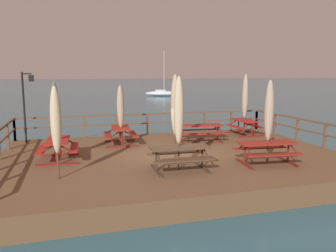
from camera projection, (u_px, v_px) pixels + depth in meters
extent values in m
plane|color=#2D5B6B|center=(173.00, 170.00, 13.18)|extent=(600.00, 600.00, 0.00)
cube|color=brown|center=(173.00, 162.00, 13.13)|extent=(13.04, 9.30, 0.66)
cube|color=brown|center=(148.00, 114.00, 17.19)|extent=(12.74, 0.09, 0.08)
cube|color=brown|center=(148.00, 123.00, 17.26)|extent=(12.74, 0.07, 0.06)
cube|color=brown|center=(15.00, 130.00, 15.52)|extent=(0.10, 0.10, 1.05)
cube|color=brown|center=(51.00, 128.00, 15.96)|extent=(0.10, 0.10, 1.05)
cube|color=brown|center=(85.00, 127.00, 16.40)|extent=(0.10, 0.10, 1.05)
cube|color=brown|center=(117.00, 126.00, 16.83)|extent=(0.10, 0.10, 1.05)
cube|color=brown|center=(148.00, 124.00, 17.27)|extent=(0.10, 0.10, 1.05)
cube|color=brown|center=(177.00, 123.00, 17.71)|extent=(0.10, 0.10, 1.05)
cube|color=brown|center=(205.00, 122.00, 18.14)|extent=(0.10, 0.10, 1.05)
cube|color=brown|center=(231.00, 121.00, 18.58)|extent=(0.10, 0.10, 1.05)
cube|color=brown|center=(256.00, 120.00, 19.02)|extent=(0.10, 0.10, 1.05)
cube|color=brown|center=(8.00, 137.00, 13.81)|extent=(0.10, 0.10, 1.05)
cube|color=brown|center=(15.00, 130.00, 15.52)|extent=(0.10, 0.10, 1.05)
cube|color=brown|center=(311.00, 121.00, 14.66)|extent=(0.09, 9.00, 0.08)
cube|color=brown|center=(310.00, 132.00, 14.74)|extent=(0.07, 9.00, 0.06)
cube|color=brown|center=(325.00, 136.00, 13.89)|extent=(0.10, 0.10, 1.05)
cube|color=brown|center=(297.00, 130.00, 15.60)|extent=(0.10, 0.10, 1.05)
cube|color=brown|center=(275.00, 124.00, 17.31)|extent=(0.10, 0.10, 1.05)
cube|color=brown|center=(256.00, 120.00, 19.02)|extent=(0.10, 0.10, 1.05)
cube|color=brown|center=(180.00, 147.00, 10.80)|extent=(1.96, 0.81, 0.05)
cube|color=brown|center=(185.00, 161.00, 10.31)|extent=(1.94, 0.33, 0.04)
cube|color=brown|center=(175.00, 153.00, 11.38)|extent=(1.94, 0.33, 0.04)
cube|color=#432F1F|center=(156.00, 170.00, 10.71)|extent=(0.12, 1.40, 0.06)
cylinder|color=#432F1F|center=(156.00, 160.00, 10.66)|extent=(0.07, 0.07, 0.74)
cylinder|color=#432F1F|center=(158.00, 155.00, 10.36)|extent=(0.07, 0.63, 0.37)
cylinder|color=#432F1F|center=(154.00, 151.00, 10.89)|extent=(0.07, 0.63, 0.37)
cube|color=#432F1F|center=(202.00, 167.00, 11.10)|extent=(0.12, 1.40, 0.06)
cylinder|color=#432F1F|center=(202.00, 157.00, 11.05)|extent=(0.07, 0.07, 0.74)
cylinder|color=#432F1F|center=(205.00, 152.00, 10.75)|extent=(0.07, 0.63, 0.37)
cylinder|color=#432F1F|center=(200.00, 149.00, 11.28)|extent=(0.07, 0.63, 0.37)
cube|color=maroon|center=(58.00, 140.00, 12.00)|extent=(0.85, 1.80, 0.05)
cube|color=maroon|center=(74.00, 147.00, 12.17)|extent=(0.37, 1.78, 0.04)
cube|color=maroon|center=(42.00, 149.00, 11.92)|extent=(0.37, 1.78, 0.04)
cube|color=maroon|center=(57.00, 164.00, 11.43)|extent=(1.40, 0.15, 0.06)
cylinder|color=maroon|center=(57.00, 155.00, 11.38)|extent=(0.07, 0.07, 0.74)
cylinder|color=maroon|center=(65.00, 148.00, 11.41)|extent=(0.63, 0.09, 0.37)
cylinder|color=maroon|center=(48.00, 149.00, 11.28)|extent=(0.63, 0.09, 0.37)
cube|color=maroon|center=(60.00, 155.00, 12.78)|extent=(1.40, 0.15, 0.06)
cylinder|color=maroon|center=(60.00, 146.00, 12.73)|extent=(0.07, 0.07, 0.74)
cylinder|color=maroon|center=(67.00, 140.00, 12.76)|extent=(0.63, 0.09, 0.37)
cylinder|color=maroon|center=(52.00, 141.00, 12.63)|extent=(0.63, 0.09, 0.37)
cube|color=maroon|center=(121.00, 128.00, 14.77)|extent=(0.87, 1.77, 0.05)
cube|color=maroon|center=(133.00, 134.00, 14.93)|extent=(0.39, 1.74, 0.04)
cube|color=maroon|center=(108.00, 135.00, 14.69)|extent=(0.39, 1.74, 0.04)
cube|color=maroon|center=(122.00, 147.00, 14.22)|extent=(1.40, 0.17, 0.06)
cylinder|color=maroon|center=(122.00, 139.00, 14.16)|extent=(0.07, 0.07, 0.74)
cylinder|color=maroon|center=(129.00, 134.00, 14.19)|extent=(0.63, 0.10, 0.37)
cylinder|color=maroon|center=(115.00, 134.00, 14.07)|extent=(0.63, 0.10, 0.37)
cube|color=maroon|center=(120.00, 141.00, 15.54)|extent=(1.40, 0.17, 0.06)
cylinder|color=maroon|center=(120.00, 133.00, 15.48)|extent=(0.07, 0.07, 0.74)
cylinder|color=maroon|center=(126.00, 129.00, 15.51)|extent=(0.63, 0.10, 0.37)
cylinder|color=maroon|center=(114.00, 129.00, 15.39)|extent=(0.63, 0.10, 0.37)
cube|color=maroon|center=(267.00, 143.00, 11.53)|extent=(2.06, 0.94, 0.05)
cube|color=maroon|center=(275.00, 155.00, 11.03)|extent=(2.01, 0.46, 0.04)
cube|color=maroon|center=(259.00, 148.00, 12.12)|extent=(2.01, 0.46, 0.04)
cube|color=maroon|center=(244.00, 164.00, 11.49)|extent=(0.21, 1.40, 0.06)
cylinder|color=maroon|center=(245.00, 154.00, 11.43)|extent=(0.07, 0.07, 0.74)
cylinder|color=maroon|center=(248.00, 150.00, 11.13)|extent=(0.11, 0.63, 0.37)
cylinder|color=maroon|center=(242.00, 146.00, 11.67)|extent=(0.11, 0.63, 0.37)
cube|color=maroon|center=(288.00, 161.00, 11.79)|extent=(0.21, 1.40, 0.06)
cylinder|color=maroon|center=(288.00, 152.00, 11.74)|extent=(0.07, 0.07, 0.74)
cylinder|color=maroon|center=(293.00, 148.00, 11.43)|extent=(0.11, 0.63, 0.37)
cylinder|color=maroon|center=(284.00, 144.00, 11.98)|extent=(0.11, 0.63, 0.37)
cube|color=maroon|center=(245.00, 120.00, 17.13)|extent=(0.79, 1.72, 0.05)
cube|color=maroon|center=(255.00, 126.00, 17.34)|extent=(0.31, 1.72, 0.04)
cube|color=maroon|center=(235.00, 127.00, 17.02)|extent=(0.31, 1.72, 0.04)
cube|color=maroon|center=(252.00, 136.00, 16.60)|extent=(1.40, 0.10, 0.06)
cylinder|color=maroon|center=(252.00, 130.00, 16.55)|extent=(0.07, 0.07, 0.74)
cylinder|color=maroon|center=(257.00, 125.00, 16.60)|extent=(0.63, 0.07, 0.37)
cylinder|color=maroon|center=(247.00, 125.00, 16.44)|extent=(0.63, 0.07, 0.37)
cube|color=maroon|center=(238.00, 132.00, 17.88)|extent=(1.40, 0.10, 0.06)
cylinder|color=maroon|center=(238.00, 126.00, 17.83)|extent=(0.07, 0.07, 0.74)
cylinder|color=maroon|center=(243.00, 121.00, 17.88)|extent=(0.63, 0.07, 0.37)
cylinder|color=maroon|center=(234.00, 122.00, 17.72)|extent=(0.63, 0.07, 0.37)
cube|color=maroon|center=(200.00, 125.00, 15.50)|extent=(2.21, 0.97, 0.05)
cube|color=maroon|center=(203.00, 134.00, 15.00)|extent=(2.17, 0.49, 0.04)
cube|color=maroon|center=(196.00, 130.00, 16.09)|extent=(2.17, 0.49, 0.04)
cube|color=maroon|center=(181.00, 141.00, 15.44)|extent=(0.22, 1.40, 0.06)
cylinder|color=maroon|center=(181.00, 134.00, 15.39)|extent=(0.07, 0.07, 0.74)
cylinder|color=maroon|center=(182.00, 130.00, 15.09)|extent=(0.12, 0.63, 0.37)
cylinder|color=maroon|center=(180.00, 128.00, 15.63)|extent=(0.12, 0.63, 0.37)
cube|color=maroon|center=(218.00, 140.00, 15.77)|extent=(0.22, 1.40, 0.06)
cylinder|color=maroon|center=(218.00, 133.00, 15.72)|extent=(0.07, 0.07, 0.74)
cylinder|color=maroon|center=(220.00, 129.00, 15.41)|extent=(0.12, 0.63, 0.37)
cylinder|color=maroon|center=(216.00, 127.00, 15.95)|extent=(0.12, 0.63, 0.37)
cylinder|color=#4C3828|center=(179.00, 126.00, 10.70)|extent=(0.06, 0.06, 2.88)
ellipsoid|color=#CCB793|center=(179.00, 110.00, 10.62)|extent=(0.32, 0.32, 2.19)
cylinder|color=#7A6E58|center=(179.00, 116.00, 10.65)|extent=(0.21, 0.21, 0.05)
cone|color=#4C3828|center=(179.00, 79.00, 10.47)|extent=(0.10, 0.10, 0.14)
cylinder|color=#4C3828|center=(56.00, 124.00, 11.86)|extent=(0.06, 0.06, 2.68)
ellipsoid|color=#4C704C|center=(55.00, 111.00, 11.79)|extent=(0.32, 0.32, 2.03)
cylinder|color=#2D432D|center=(55.00, 115.00, 11.81)|extent=(0.21, 0.21, 0.05)
cone|color=#4C3828|center=(54.00, 84.00, 11.64)|extent=(0.10, 0.10, 0.14)
cylinder|color=#4C3828|center=(121.00, 117.00, 14.67)|extent=(0.06, 0.06, 2.49)
ellipsoid|color=tan|center=(120.00, 107.00, 14.60)|extent=(0.32, 0.32, 1.89)
cylinder|color=#685B4C|center=(121.00, 110.00, 14.62)|extent=(0.21, 0.21, 0.05)
cone|color=#4C3828|center=(120.00, 87.00, 14.47)|extent=(0.10, 0.10, 0.14)
cylinder|color=#4C3828|center=(268.00, 125.00, 11.44)|extent=(0.06, 0.06, 2.75)
ellipsoid|color=tan|center=(269.00, 111.00, 11.36)|extent=(0.32, 0.32, 2.09)
cylinder|color=#685B4C|center=(269.00, 115.00, 11.39)|extent=(0.21, 0.21, 0.05)
cone|color=#4C3828|center=(270.00, 82.00, 11.21)|extent=(0.10, 0.10, 0.14)
cylinder|color=#4C3828|center=(245.00, 106.00, 17.01)|extent=(0.06, 0.06, 2.94)
ellipsoid|color=tan|center=(245.00, 96.00, 16.93)|extent=(0.32, 0.32, 2.24)
cylinder|color=#685B4C|center=(245.00, 99.00, 16.95)|extent=(0.21, 0.21, 0.05)
cone|color=#4C3828|center=(246.00, 76.00, 16.77)|extent=(0.10, 0.10, 0.14)
cylinder|color=#4C3828|center=(57.00, 136.00, 9.73)|extent=(0.06, 0.06, 2.62)
ellipsoid|color=#CCB793|center=(56.00, 120.00, 9.66)|extent=(0.32, 0.32, 1.99)
cylinder|color=#7A6E58|center=(56.00, 125.00, 9.68)|extent=(0.21, 0.21, 0.05)
cone|color=#4C3828|center=(54.00, 88.00, 9.52)|extent=(0.10, 0.10, 0.14)
cylinder|color=#4C3828|center=(175.00, 119.00, 12.27)|extent=(0.06, 0.06, 2.93)
ellipsoid|color=tan|center=(175.00, 105.00, 12.19)|extent=(0.32, 0.32, 2.23)
cylinder|color=#71614F|center=(175.00, 109.00, 12.22)|extent=(0.21, 0.21, 0.05)
cone|color=#4C3828|center=(175.00, 77.00, 12.04)|extent=(0.10, 0.10, 0.14)
cylinder|color=black|center=(24.00, 108.00, 14.99)|extent=(0.09, 0.09, 3.20)
cylinder|color=black|center=(26.00, 74.00, 14.64)|extent=(0.45, 0.41, 0.06)
cube|color=black|center=(31.00, 78.00, 14.56)|extent=(0.20, 0.20, 0.28)
sphere|color=#F4E08C|center=(31.00, 78.00, 14.56)|extent=(0.14, 0.14, 0.14)
ellipsoid|color=silver|center=(162.00, 94.00, 58.30)|extent=(6.23, 3.43, 0.90)
cube|color=silver|center=(161.00, 91.00, 58.23)|extent=(2.05, 1.59, 0.36)
cylinder|color=silver|center=(164.00, 72.00, 57.71)|extent=(0.10, 0.10, 7.00)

